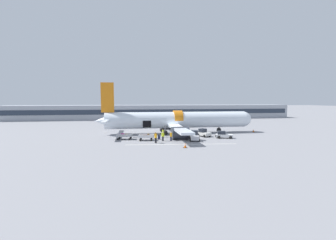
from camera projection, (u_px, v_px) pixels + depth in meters
ground_plane at (174, 135)px, 46.37m from camera, size 500.00×500.00×0.00m
apron_marking_line at (182, 144)px, 36.51m from camera, size 18.12×2.10×0.01m
terminal_strip at (154, 112)px, 87.50m from camera, size 108.06×9.69×5.28m
airplane at (175, 120)px, 48.49m from camera, size 34.24×28.45×10.77m
baggage_tug_lead at (224, 135)px, 42.44m from camera, size 3.43×2.29×1.35m
baggage_tug_mid at (195, 136)px, 39.91m from camera, size 2.25×3.01×1.78m
baggage_tug_rear at (204, 133)px, 44.44m from camera, size 2.67×2.96×1.52m
baggage_cart_loading at (146, 137)px, 40.15m from camera, size 3.72×2.17×1.16m
baggage_cart_queued at (125, 136)px, 41.12m from camera, size 3.92×2.29×1.07m
ground_crew_loader_a at (163, 133)px, 43.55m from camera, size 0.48×0.53×1.58m
ground_crew_loader_b at (156, 137)px, 37.59m from camera, size 0.46×0.64×1.84m
ground_crew_driver at (171, 136)px, 39.56m from camera, size 0.48×0.56×1.63m
ground_crew_supervisor at (163, 136)px, 39.46m from camera, size 0.54×0.54×1.68m
suitcase_on_tarmac_upright at (159, 137)px, 41.01m from camera, size 0.47×0.40×0.85m
safety_cone_nose at (253, 131)px, 50.66m from camera, size 0.60×0.60×0.62m
safety_cone_engine_left at (185, 146)px, 33.87m from camera, size 0.57×0.57×0.72m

